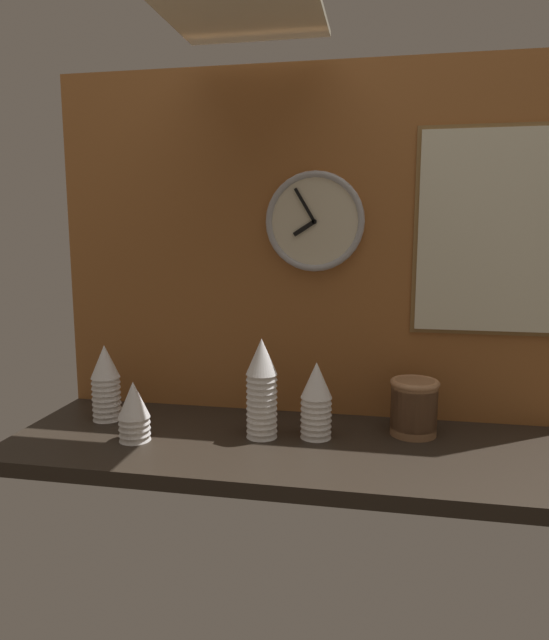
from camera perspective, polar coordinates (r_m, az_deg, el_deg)
name	(u,v)px	position (r m, az deg, el deg)	size (l,w,h in m)	color
ground_plane	(300,448)	(1.60, 2.52, -12.68)	(1.60, 0.56, 0.04)	black
wall_tiled_back	(313,245)	(1.75, 3.91, 7.52)	(1.60, 0.03, 1.05)	#A3602D
cup_stack_center	(262,388)	(1.58, -1.29, -6.83)	(0.09, 0.09, 0.28)	white
cup_stack_center_right	(316,400)	(1.59, 4.19, -7.99)	(0.09, 0.09, 0.21)	white
cup_stack_left	(134,411)	(1.62, -13.88, -8.83)	(0.09, 0.09, 0.17)	white
cup_stack_far_left	(106,382)	(1.80, -16.52, -6.01)	(0.09, 0.09, 0.23)	white
bowl_stack_right	(414,406)	(1.66, 13.78, -8.35)	(0.14, 0.14, 0.16)	#996B47
wall_clock	(315,222)	(1.72, 4.03, 9.79)	(0.30, 0.03, 0.30)	beige
menu_board	(493,232)	(1.74, 20.98, 8.23)	(0.43, 0.01, 0.59)	olive
ceiling_light_panel	(242,12)	(1.60, -3.22, 28.37)	(0.40, 0.40, 0.02)	white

